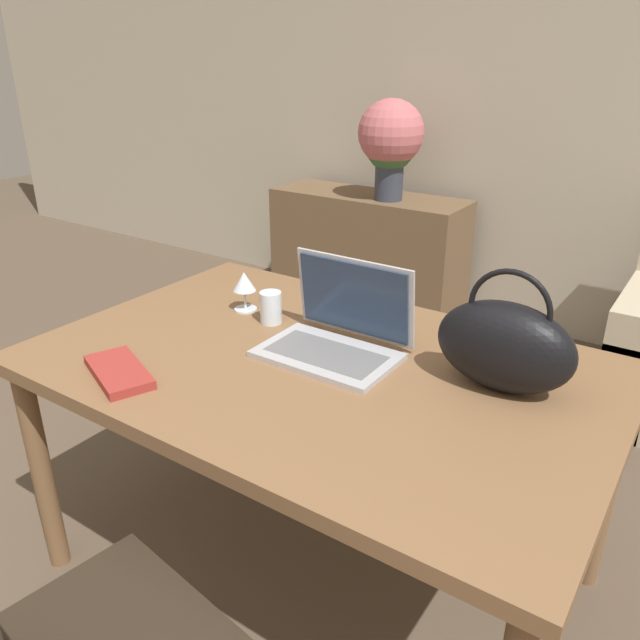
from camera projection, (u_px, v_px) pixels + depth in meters
The scene contains 9 objects.
wall_back at pixel (600, 83), 3.05m from camera, with size 10.00×0.06×2.70m.
dining_table at pixel (319, 384), 1.70m from camera, with size 1.53×0.99×0.74m.
sideboard at pixel (367, 254), 3.77m from camera, with size 1.17×0.40×0.73m.
laptop at pixel (340, 328), 1.71m from camera, with size 0.37×0.27×0.25m.
drinking_glass at pixel (271, 307), 1.88m from camera, with size 0.07×0.07×0.10m.
wine_glass at pixel (244, 284), 1.96m from camera, with size 0.07×0.07×0.13m.
handbag at pixel (505, 345), 1.49m from camera, with size 0.34×0.16×0.31m.
flower_vase at pixel (391, 140), 3.37m from camera, with size 0.36×0.36×0.54m.
book at pixel (119, 372), 1.59m from camera, with size 0.26×0.20×0.02m.
Camera 1 is at (0.70, -0.39, 1.51)m, focal length 35.00 mm.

